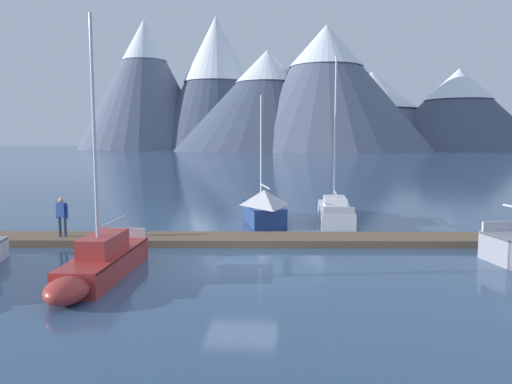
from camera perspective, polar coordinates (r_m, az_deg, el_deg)
ground_plane at (r=17.37m, az=-1.70°, el=-8.66°), size 700.00×700.00×0.00m
mountain_west_summit at (r=254.19m, az=-12.80°, el=12.22°), size 66.04×66.04×63.62m
mountain_central_massif at (r=245.91m, az=-4.66°, el=12.94°), size 61.85×61.85×64.49m
mountain_shoulder_ridge at (r=212.19m, az=1.33°, el=10.73°), size 80.37×80.37×42.64m
mountain_east_summit at (r=212.07m, az=8.14°, el=12.04°), size 88.81×88.81×52.44m
mountain_rear_spur at (r=248.04m, az=13.29°, el=9.42°), size 89.04×89.04×37.56m
mountain_north_horn at (r=239.30m, az=22.47°, el=9.02°), size 73.83×73.83×36.33m
dock at (r=21.21m, az=-0.46°, el=-5.55°), size 24.29×4.00×0.30m
sailboat_second_berth at (r=16.47m, az=-17.68°, el=-7.80°), size 1.52×6.27×8.20m
sailboat_mid_dock_port at (r=26.42m, az=0.74°, el=-1.70°), size 2.96×6.16×6.83m
sailboat_mid_dock_starboard at (r=27.16m, az=9.12°, el=-2.17°), size 1.76×7.37×8.96m
person_on_dock at (r=22.49m, az=-21.69°, el=-2.44°), size 0.58×0.28×1.69m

